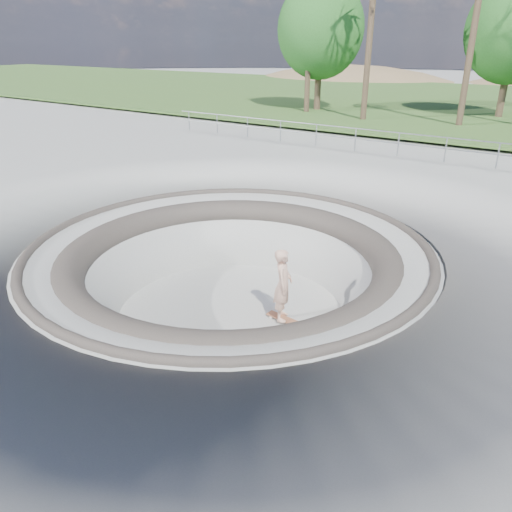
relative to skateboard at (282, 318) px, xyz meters
name	(u,v)px	position (x,y,z in m)	size (l,w,h in m)	color
ground	(230,246)	(-1.40, -0.35, 1.83)	(180.00, 180.00, 0.00)	#A8A7A2
skate_bowl	(231,309)	(-1.40, -0.35, 0.00)	(14.00, 14.00, 4.10)	#A8A7A2
grass_strip	(498,105)	(-1.40, 33.65, 2.05)	(180.00, 36.00, 0.12)	#3F6227
safety_railing	(398,144)	(-1.40, 11.65, 2.52)	(25.00, 0.06, 1.03)	gray
skateboard	(282,318)	(0.00, 0.00, 0.00)	(0.92, 0.35, 0.09)	#905839
skater	(283,284)	(0.00, 0.00, 0.98)	(0.70, 0.46, 1.93)	#D7A48B
bushy_tree_left	(320,29)	(-11.39, 22.89, 7.27)	(5.90, 5.36, 8.51)	brown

